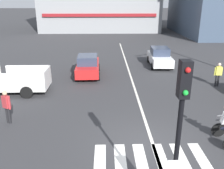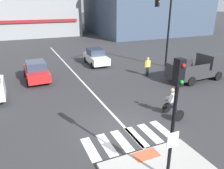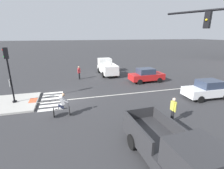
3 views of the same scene
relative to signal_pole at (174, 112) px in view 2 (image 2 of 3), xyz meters
The scene contains 17 objects.
ground_plane 4.65m from the signal_pole, 90.00° to the left, with size 300.00×300.00×0.00m, color #333335.
tactile_pad_front 2.99m from the signal_pole, 90.00° to the left, with size 1.10×0.60×0.01m, color #DB5B38.
signal_pole is the anchor object (origin of this frame).
crosswalk_stripe_a 4.47m from the signal_pole, 123.91° to the left, with size 0.44×1.80×0.01m, color silver.
crosswalk_stripe_b 4.19m from the signal_pole, 111.97° to the left, with size 0.44×1.80×0.01m, color silver.
crosswalk_stripe_c 4.04m from the signal_pole, 97.66° to the left, with size 0.44×1.80×0.01m, color silver.
crosswalk_stripe_d 4.04m from the signal_pole, 82.34° to the left, with size 0.44×1.80×0.01m, color silver.
crosswalk_stripe_e 4.19m from the signal_pole, 68.03° to the left, with size 0.44×1.80×0.01m, color silver.
crosswalk_stripe_f 4.47m from the signal_pole, 56.09° to the left, with size 0.44×1.80×0.01m, color silver.
lane_centre_line 13.99m from the signal_pole, 88.92° to the left, with size 0.14×28.00×0.01m, color silver.
traffic_light_mast 14.98m from the signal_pole, 54.83° to the left, with size 4.46×2.40×6.88m.
building_corner_left 42.96m from the signal_pole, 59.26° to the left, with size 22.47×18.37×12.48m.
car_red_westbound_far 13.92m from the signal_pole, 102.95° to the left, with size 1.93×4.14×1.64m.
car_white_eastbound_far 16.65m from the signal_pole, 78.97° to the left, with size 1.96×4.16×1.64m.
pickup_truck_charcoal_cross_right 12.75m from the signal_pole, 40.42° to the left, with size 5.17×2.22×2.08m.
cyclist 5.38m from the signal_pole, 49.76° to the left, with size 0.70×1.11×1.68m.
pedestrian_waiting_far_side 12.41m from the signal_pole, 60.79° to the left, with size 0.55×0.24×1.67m.
Camera 2 is at (-4.28, -8.48, 6.04)m, focal length 34.67 mm.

